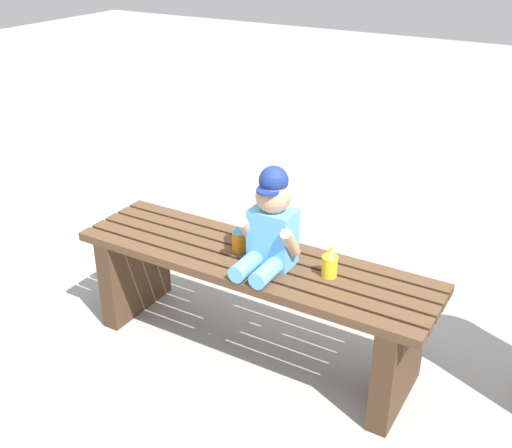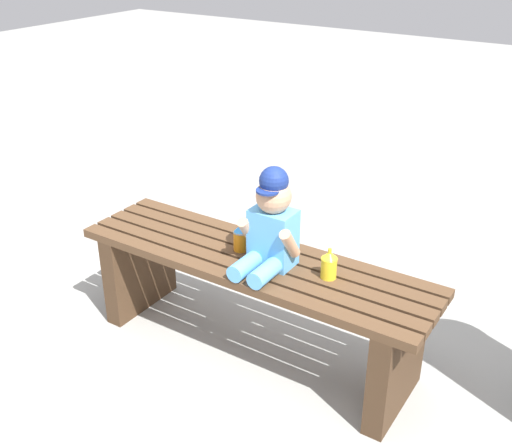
% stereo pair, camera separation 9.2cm
% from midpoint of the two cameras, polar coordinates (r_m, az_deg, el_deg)
% --- Properties ---
extents(ground_plane, '(16.00, 16.00, 0.00)m').
position_cam_midpoint_polar(ground_plane, '(2.74, -1.29, -11.42)').
color(ground_plane, '#999993').
extents(park_bench, '(1.51, 0.40, 0.46)m').
position_cam_midpoint_polar(park_bench, '(2.57, -1.36, -6.04)').
color(park_bench, '#513823').
rests_on(park_bench, ground_plane).
extents(child_figure, '(0.23, 0.27, 0.40)m').
position_cam_midpoint_polar(child_figure, '(2.34, 0.19, -0.08)').
color(child_figure, '#59A5E5').
rests_on(child_figure, park_bench).
extents(sippy_cup_left, '(0.06, 0.06, 0.12)m').
position_cam_midpoint_polar(sippy_cup_left, '(2.51, -2.59, -1.26)').
color(sippy_cup_left, orange).
rests_on(sippy_cup_left, park_bench).
extents(sippy_cup_right, '(0.06, 0.06, 0.12)m').
position_cam_midpoint_polar(sippy_cup_right, '(2.34, 5.68, -3.55)').
color(sippy_cup_right, yellow).
rests_on(sippy_cup_right, park_bench).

